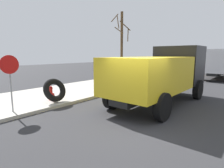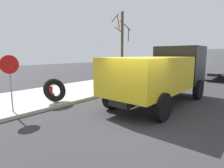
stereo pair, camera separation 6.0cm
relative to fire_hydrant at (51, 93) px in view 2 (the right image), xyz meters
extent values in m
plane|color=#2D2D30|center=(0.19, -5.11, -0.55)|extent=(80.00, 80.00, 0.00)
cube|color=#ADA89E|center=(0.19, 1.39, -0.47)|extent=(36.00, 5.00, 0.15)
cylinder|color=red|center=(0.00, 0.01, -0.11)|extent=(0.21, 0.21, 0.57)
sphere|color=red|center=(0.00, 0.01, 0.23)|extent=(0.24, 0.24, 0.24)
cylinder|color=red|center=(0.00, -0.18, -0.04)|extent=(0.09, 0.16, 0.09)
cylinder|color=red|center=(0.00, 0.19, -0.04)|extent=(0.09, 0.16, 0.09)
cylinder|color=red|center=(0.00, -0.18, -0.11)|extent=(0.11, 0.16, 0.11)
torus|color=black|center=(-0.08, -0.49, 0.21)|extent=(1.23, 0.80, 1.22)
cylinder|color=gray|center=(-2.15, -0.48, 0.78)|extent=(0.06, 0.06, 2.35)
cylinder|color=red|center=(-2.15, -0.52, 1.57)|extent=(0.76, 0.02, 0.76)
cube|color=gold|center=(2.35, -4.47, 1.05)|extent=(4.87, 2.63, 1.60)
cube|color=black|center=(5.95, -4.57, 1.35)|extent=(2.07, 2.56, 2.20)
cube|color=black|center=(3.45, -4.50, 0.12)|extent=(7.02, 1.10, 0.24)
cylinder|color=black|center=(5.78, -3.31, 0.00)|extent=(1.11, 0.33, 1.10)
cylinder|color=black|center=(5.71, -5.81, 0.00)|extent=(1.11, 0.33, 1.10)
cylinder|color=black|center=(1.18, -3.18, 0.00)|extent=(1.11, 0.33, 1.10)
cylinder|color=black|center=(1.11, -5.68, 0.00)|extent=(1.11, 0.33, 1.10)
cube|color=orange|center=(17.90, -5.19, 1.05)|extent=(4.84, 2.59, 1.60)
cube|color=silver|center=(14.30, -5.13, 1.35)|extent=(2.04, 2.54, 2.20)
cube|color=black|center=(16.80, -5.17, 0.12)|extent=(7.01, 1.03, 0.24)
cylinder|color=black|center=(14.52, -3.88, 0.00)|extent=(1.11, 0.32, 1.10)
cylinder|color=black|center=(19.12, -3.96, 0.00)|extent=(1.11, 0.32, 1.10)
cube|color=#237033|center=(23.85, -3.49, 1.05)|extent=(4.89, 2.68, 1.60)
cube|color=maroon|center=(27.45, -3.36, 1.35)|extent=(2.09, 2.57, 2.20)
cube|color=black|center=(24.95, -3.45, 0.12)|extent=(7.03, 1.16, 0.24)
cylinder|color=black|center=(27.20, -2.11, 0.00)|extent=(1.11, 0.34, 1.10)
cylinder|color=black|center=(22.60, -2.29, 0.00)|extent=(1.11, 0.34, 1.10)
cylinder|color=#4C3823|center=(6.62, 0.19, 2.40)|extent=(0.20, 0.20, 5.60)
cylinder|color=#4C3823|center=(6.90, -0.20, 3.45)|extent=(0.86, 0.64, 0.90)
cylinder|color=#4C3823|center=(6.44, -0.24, 4.10)|extent=(0.93, 0.44, 0.68)
cylinder|color=#4C3823|center=(6.48, 0.78, 4.80)|extent=(1.22, 0.35, 0.83)
cylinder|color=#4C3823|center=(6.38, 0.39, 4.46)|extent=(0.50, 0.57, 1.11)
cylinder|color=#4C3823|center=(6.23, 0.18, 3.79)|extent=(0.08, 0.81, 0.56)
camera|label=1|loc=(-5.43, -8.41, 1.98)|focal=29.71mm
camera|label=2|loc=(-5.40, -8.46, 1.98)|focal=29.71mm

